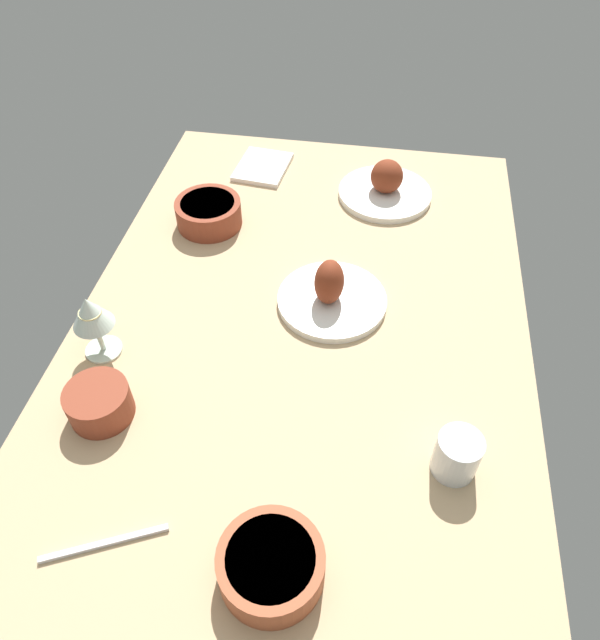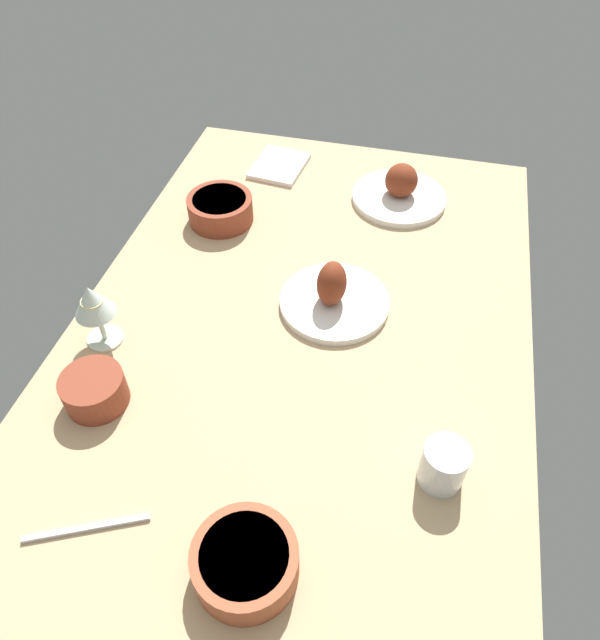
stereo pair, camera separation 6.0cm
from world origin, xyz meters
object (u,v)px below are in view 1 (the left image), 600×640
(plate_center_main, at_px, (331,294))
(wine_glass, at_px, (91,315))
(plate_far_side, at_px, (385,187))
(water_tumbler, at_px, (457,455))
(bowl_pasta, at_px, (271,565))
(fork_loose, at_px, (105,543))
(folded_napkin, at_px, (263,167))
(bowl_onions, at_px, (99,402))
(bowl_cream, at_px, (209,212))

(plate_center_main, relative_size, wine_glass, 1.61)
(plate_far_side, relative_size, water_tumbler, 2.86)
(bowl_pasta, bearing_deg, fork_loose, -90.16)
(bowl_pasta, distance_m, folded_napkin, 1.05)
(fork_loose, bearing_deg, plate_far_side, -135.01)
(water_tumbler, bearing_deg, bowl_onions, -90.74)
(plate_center_main, xyz_separation_m, bowl_pasta, (0.55, -0.01, 0.01))
(bowl_onions, height_order, fork_loose, bowl_onions)
(plate_far_side, distance_m, bowl_pasta, 0.96)
(water_tumbler, xyz_separation_m, folded_napkin, (-0.81, -0.49, -0.03))
(plate_center_main, bearing_deg, fork_loose, -25.65)
(bowl_cream, relative_size, bowl_onions, 1.37)
(plate_far_side, height_order, bowl_cream, plate_far_side)
(bowl_pasta, relative_size, wine_glass, 1.09)
(fork_loose, bearing_deg, bowl_cream, -110.98)
(bowl_cream, height_order, water_tumbler, water_tumbler)
(plate_center_main, height_order, folded_napkin, plate_center_main)
(water_tumbler, bearing_deg, fork_loose, -67.39)
(bowl_pasta, bearing_deg, folded_napkin, -167.43)
(bowl_pasta, bearing_deg, plate_far_side, 174.09)
(folded_napkin, distance_m, fork_loose, 1.02)
(fork_loose, bearing_deg, wine_glass, -92.32)
(plate_far_side, bearing_deg, bowl_onions, -31.22)
(wine_glass, bearing_deg, folded_napkin, 165.51)
(wine_glass, xyz_separation_m, fork_loose, (0.36, 0.15, -0.10))
(bowl_pasta, height_order, water_tumbler, water_tumbler)
(bowl_onions, bearing_deg, plate_far_side, 148.78)
(bowl_onions, bearing_deg, plate_center_main, 132.92)
(bowl_pasta, xyz_separation_m, bowl_onions, (-0.22, -0.35, 0.00))
(bowl_onions, relative_size, water_tumbler, 1.38)
(plate_center_main, relative_size, fork_loose, 1.19)
(wine_glass, bearing_deg, plate_center_main, 115.48)
(bowl_pasta, height_order, bowl_cream, same)
(plate_far_side, xyz_separation_m, bowl_pasta, (0.95, -0.10, 0.01))
(plate_center_main, relative_size, water_tumbler, 2.79)
(bowl_pasta, relative_size, bowl_onions, 1.37)
(wine_glass, distance_m, fork_loose, 0.40)
(bowl_pasta, distance_m, water_tumbler, 0.33)
(bowl_pasta, distance_m, wine_glass, 0.54)
(plate_far_side, bearing_deg, wine_glass, -39.91)
(bowl_cream, relative_size, fork_loose, 0.81)
(bowl_cream, distance_m, fork_loose, 0.77)
(wine_glass, bearing_deg, fork_loose, 22.45)
(wine_glass, relative_size, water_tumbler, 1.74)
(plate_center_main, bearing_deg, wine_glass, -64.52)
(bowl_onions, xyz_separation_m, folded_napkin, (-0.80, 0.12, -0.03))
(water_tumbler, distance_m, fork_loose, 0.55)
(plate_center_main, xyz_separation_m, wine_glass, (0.20, -0.41, 0.07))
(plate_far_side, bearing_deg, water_tumbler, 12.11)
(bowl_pasta, bearing_deg, bowl_onions, -122.59)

